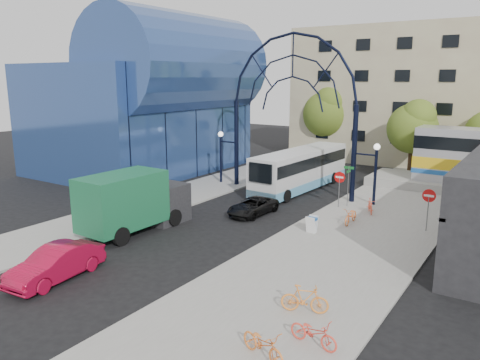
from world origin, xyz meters
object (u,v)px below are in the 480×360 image
Objects in this scene: stop_sign at (339,180)px; tree_north_b at (328,111)px; green_truck at (135,202)px; bike_far_c at (263,344)px; bike_near_b at (370,206)px; tree_north_a at (414,126)px; red_sedan at (56,263)px; bike_far_a at (314,333)px; do_not_enter_sign at (429,200)px; bike_near_a at (351,216)px; sandwich_board at (312,222)px; gateway_arch at (292,81)px; city_bus at (301,169)px; bike_far_b at (305,299)px; street_name_sign at (348,178)px; black_suv at (253,206)px.

tree_north_b is at bearing 115.83° from stop_sign.
green_truck reaches higher than bike_far_c.
green_truck is 15.05m from bike_near_b.
red_sedan is (-7.41, -31.80, -3.85)m from tree_north_a.
bike_near_b is 0.89× the size of bike_far_a.
do_not_enter_sign is 20.11m from red_sedan.
tree_north_b is (-14.88, 19.93, 3.29)m from do_not_enter_sign.
bike_near_a is at bearing -164.91° from do_not_enter_sign.
do_not_enter_sign reaches higher than sandwich_board.
gateway_arch is 22.82m from bike_far_a.
tree_north_a is at bearing 84.58° from stop_sign.
tree_north_a is 32.48m from bike_far_c.
do_not_enter_sign is at bearing -24.81° from city_bus.
gateway_arch is 23.65m from bike_far_c.
gateway_arch is at bearing 9.61° from bike_far_b.
do_not_enter_sign is 6.36m from street_name_sign.
tree_north_a is at bearing 67.52° from bike_near_b.
bike_far_b is at bearing -72.76° from stop_sign.
city_bus is 8.33m from black_suv.
bike_near_b is (0.98, -14.21, -4.01)m from tree_north_a.
gateway_arch is at bearing 164.93° from street_name_sign.
bike_far_a is at bearing -104.36° from bike_near_b.
bike_far_b is at bearing 40.84° from bike_far_a.
do_not_enter_sign is at bearing 33.38° from green_truck.
city_bus reaches higher than bike_far_b.
green_truck is 14.76m from bike_far_c.
do_not_enter_sign reaches higher than red_sedan.
tree_north_b reaches higher than sandwich_board.
bike_near_b is (1.91, -0.88, -1.53)m from street_name_sign.
tree_north_a is 3.69× the size of bike_far_c.
green_truck reaches higher than bike_near_b.
tree_north_b reaches higher than bike_far_c.
black_suv is at bearing -84.27° from gateway_arch.
green_truck is at bearing -104.34° from gateway_arch.
do_not_enter_sign is 2.51× the size of sandwich_board.
bike_near_a is 1.05× the size of bike_far_b.
city_bus is 23.91m from bike_far_c.
gateway_arch reaches higher than tree_north_b.
gateway_arch is 13.43m from do_not_enter_sign.
city_bus is 15.21m from green_truck.
do_not_enter_sign is 1.36× the size of bike_far_b.
bike_near_b is (10.45, 10.78, -1.17)m from green_truck.
black_suv is (-4.15, -4.46, -1.44)m from stop_sign.
street_name_sign is 0.24× the size of city_bus.
red_sedan is (-6.89, -11.86, 0.01)m from sandwich_board.
tree_north_a is 3.84× the size of bike_far_b.
tree_north_a is 19.60m from black_suv.
bike_far_b is (2.25, -14.42, 0.07)m from bike_near_b.
tree_north_b is (-9.08, 17.33, 3.14)m from street_name_sign.
gateway_arch reaches higher than sandwich_board.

